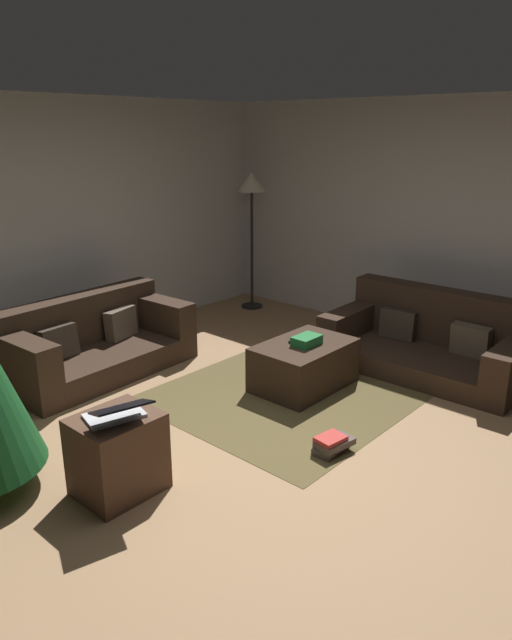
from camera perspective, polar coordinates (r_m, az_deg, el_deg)
The scene contains 13 objects.
ground_plane at distance 4.44m, azimuth 1.07°, elevation -12.49°, with size 6.40×6.40×0.00m, color #93704C.
rear_partition at distance 6.41m, azimuth -20.84°, elevation 8.31°, with size 6.40×0.12×2.60m, color #BCB7B2.
corner_partition at distance 6.60m, azimuth 19.51°, elevation 8.71°, with size 0.12×6.40×2.60m, color #B5B0AB.
couch_left at distance 5.89m, azimuth -15.57°, elevation -2.18°, with size 1.85×0.96×0.72m.
couch_right at distance 6.01m, azimuth 16.59°, elevation -2.03°, with size 1.02×1.91×0.75m.
ottoman at distance 5.37m, azimuth 4.69°, elevation -4.40°, with size 0.91×0.61×0.42m, color #332319.
gift_box at distance 5.24m, azimuth 4.95°, elevation -2.01°, with size 0.26×0.18×0.09m, color #19662D.
tv_remote at distance 5.30m, azimuth 4.07°, elevation -2.15°, with size 0.05×0.16×0.02m, color black.
side_table at distance 3.96m, azimuth -13.32°, elevation -12.60°, with size 0.52×0.44×0.53m, color #4C3323.
laptop at distance 3.76m, azimuth -13.37°, elevation -8.75°, with size 0.44×0.45×0.17m.
book_stack at distance 4.41m, azimuth 7.44°, elevation -11.89°, with size 0.31×0.22×0.13m.
corner_lamp at distance 7.54m, azimuth -0.42°, elevation 12.29°, with size 0.36×0.36×1.76m.
area_rug at distance 5.45m, azimuth 4.63°, elevation -6.41°, with size 2.60×2.00×0.01m, color brown.
Camera 1 is at (-2.90, -2.49, 2.25)m, focal length 32.87 mm.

